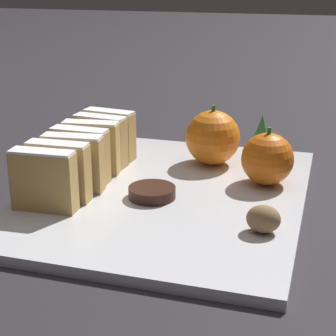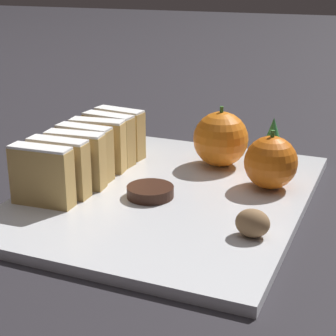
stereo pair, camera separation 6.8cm
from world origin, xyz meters
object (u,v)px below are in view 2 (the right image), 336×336
at_px(walnut, 253,223).
at_px(chocolate_cookie, 150,192).
at_px(orange_far, 221,139).
at_px(orange_near, 271,162).

bearing_deg(walnut, chocolate_cookie, 158.47).
xyz_separation_m(orange_far, chocolate_cookie, (-0.04, -0.14, -0.03)).
xyz_separation_m(orange_far, walnut, (0.10, -0.20, -0.02)).
height_order(orange_near, chocolate_cookie, orange_near).
distance_m(orange_near, orange_far, 0.10).
xyz_separation_m(orange_near, walnut, (0.01, -0.14, -0.02)).
relative_size(orange_far, chocolate_cookie, 1.48).
distance_m(orange_far, chocolate_cookie, 0.15).
distance_m(orange_far, walnut, 0.22).
xyz_separation_m(orange_near, chocolate_cookie, (-0.13, -0.09, -0.03)).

